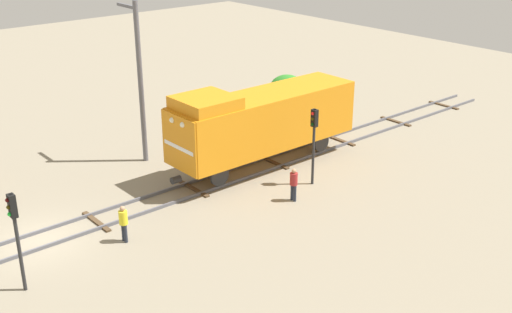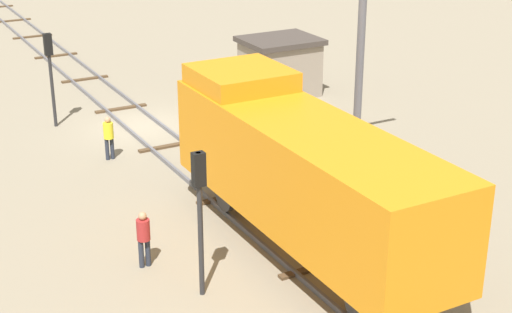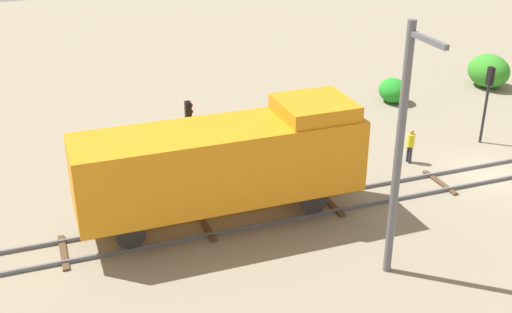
# 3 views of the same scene
# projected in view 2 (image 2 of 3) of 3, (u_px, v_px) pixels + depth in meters

# --- Properties ---
(ground_plane) EXTENTS (98.21, 98.21, 0.00)m
(ground_plane) POSITION_uv_depth(u_px,v_px,m) (143.00, 127.00, 33.28)
(ground_plane) COLOR gray
(railway_track) EXTENTS (2.40, 65.48, 0.16)m
(railway_track) POSITION_uv_depth(u_px,v_px,m) (143.00, 125.00, 33.25)
(railway_track) COLOR #595960
(railway_track) RESTS_ON ground
(locomotive) EXTENTS (2.90, 11.60, 4.60)m
(locomotive) POSITION_uv_depth(u_px,v_px,m) (302.00, 168.00, 21.85)
(locomotive) COLOR orange
(locomotive) RESTS_ON railway_track
(traffic_signal_near) EXTENTS (0.32, 0.34, 4.00)m
(traffic_signal_near) POSITION_uv_depth(u_px,v_px,m) (50.00, 62.00, 32.38)
(traffic_signal_near) COLOR #262628
(traffic_signal_near) RESTS_ON ground
(traffic_signal_mid) EXTENTS (0.32, 0.34, 4.05)m
(traffic_signal_mid) POSITION_uv_depth(u_px,v_px,m) (199.00, 197.00, 19.87)
(traffic_signal_mid) COLOR #262628
(traffic_signal_mid) RESTS_ON ground
(worker_near_track) EXTENTS (0.38, 0.38, 1.70)m
(worker_near_track) POSITION_uv_depth(u_px,v_px,m) (109.00, 135.00, 29.52)
(worker_near_track) COLOR #262B38
(worker_near_track) RESTS_ON ground
(worker_by_signal) EXTENTS (0.38, 0.38, 1.70)m
(worker_by_signal) POSITION_uv_depth(u_px,v_px,m) (144.00, 235.00, 21.91)
(worker_by_signal) COLOR #262B38
(worker_by_signal) RESTS_ON ground
(catenary_mast) EXTENTS (1.94, 0.28, 8.93)m
(catenary_mast) POSITION_uv_depth(u_px,v_px,m) (362.00, 46.00, 26.92)
(catenary_mast) COLOR #595960
(catenary_mast) RESTS_ON ground
(relay_hut) EXTENTS (3.50, 2.90, 2.74)m
(relay_hut) POSITION_uv_depth(u_px,v_px,m) (280.00, 66.00, 37.18)
(relay_hut) COLOR gray
(relay_hut) RESTS_ON ground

